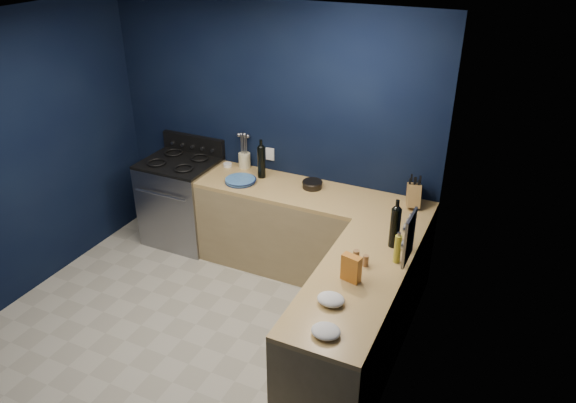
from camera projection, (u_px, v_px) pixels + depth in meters
The scene contains 28 objects.
floor at pixel (182, 340), 4.70m from camera, with size 3.50×3.50×0.02m, color #ABA696.
ceiling at pixel (145, 29), 3.48m from camera, with size 3.50×3.50×0.02m, color silver.
wall_back at pixel (271, 133), 5.50m from camera, with size 3.50×0.02×2.60m, color black.
wall_right at pixel (394, 264), 3.43m from camera, with size 0.02×3.50×2.60m, color black.
wall_left at pixel (1, 167), 4.75m from camera, with size 0.02×3.50×2.60m, color black.
cab_back at pixel (311, 235), 5.42m from camera, with size 2.30×0.63×0.86m, color #988258.
top_back at pixel (312, 195), 5.21m from camera, with size 2.30×0.63×0.04m, color olive.
cab_right at pixel (352, 328), 4.19m from camera, with size 0.63×1.67×0.86m, color #988258.
top_right at pixel (356, 281), 3.98m from camera, with size 0.63×1.67×0.04m, color olive.
gas_range at pixel (183, 202), 5.97m from camera, with size 0.76×0.66×0.92m, color gray.
oven_door at pixel (165, 216), 5.72m from camera, with size 0.59×0.02×0.42m, color black.
cooktop at pixel (179, 163), 5.75m from camera, with size 0.76×0.66×0.03m, color black.
backguard at pixel (194, 144), 5.94m from camera, with size 0.76×0.06×0.20m, color black.
spice_panel at pixel (409, 238), 3.94m from camera, with size 0.02×0.28×0.38m, color gray.
wall_outlet at pixel (270, 154), 5.59m from camera, with size 0.09×0.02×0.13m, color white.
plate_stack at pixel (240, 181), 5.40m from camera, with size 0.30×0.30×0.04m, color #3764A5.
ramekin at pixel (228, 165), 5.74m from camera, with size 0.09×0.09×0.04m, color white.
utensil_crock at pixel (245, 160), 5.70m from camera, with size 0.12×0.12×0.16m, color #F2E6C3.
wine_bottle_back at pixel (261, 162), 5.44m from camera, with size 0.08×0.08×0.32m, color black.
lemon_basket at pixel (312, 184), 5.28m from camera, with size 0.19×0.19×0.07m, color black.
knife_block at pixel (414, 195), 4.93m from camera, with size 0.11×0.19×0.21m, color olive.
wine_bottle_right at pixel (395, 228), 4.28m from camera, with size 0.08×0.08×0.33m, color black.
oil_bottle at pixel (397, 249), 4.11m from camera, with size 0.05×0.05×0.23m, color #ACA42B.
spice_jar_near at pixel (366, 261), 4.09m from camera, with size 0.04×0.04×0.09m, color olive.
spice_jar_far at pixel (356, 256), 4.14m from camera, with size 0.05×0.05×0.10m, color olive.
crouton_bag at pixel (351, 268), 3.90m from camera, with size 0.14×0.07×0.21m, color #B83716.
towel_front at pixel (331, 299), 3.70m from camera, with size 0.19×0.16×0.07m, color white.
towel_end at pixel (326, 331), 3.42m from camera, with size 0.19×0.17×0.06m, color white.
Camera 1 is at (2.36, -2.87, 3.25)m, focal length 33.81 mm.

